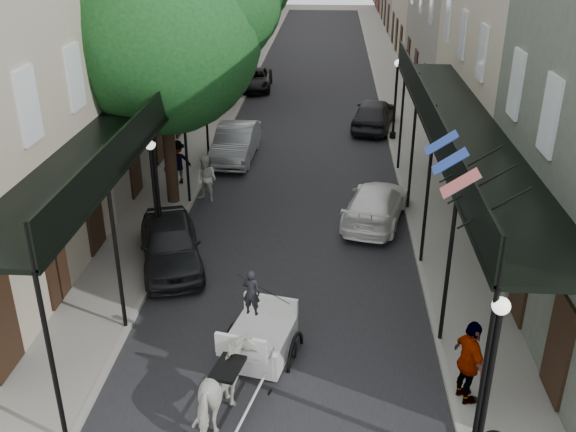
% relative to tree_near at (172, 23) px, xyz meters
% --- Properties ---
extents(ground, '(140.00, 140.00, 0.00)m').
position_rel_tree_near_xyz_m(ground, '(4.20, -10.18, -6.49)').
color(ground, gray).
rests_on(ground, ground).
extents(road, '(8.00, 90.00, 0.01)m').
position_rel_tree_near_xyz_m(road, '(4.20, 9.82, -6.48)').
color(road, black).
rests_on(road, ground).
extents(sidewalk_left, '(2.20, 90.00, 0.12)m').
position_rel_tree_near_xyz_m(sidewalk_left, '(-0.80, 9.82, -6.43)').
color(sidewalk_left, gray).
rests_on(sidewalk_left, ground).
extents(sidewalk_right, '(2.20, 90.00, 0.12)m').
position_rel_tree_near_xyz_m(sidewalk_right, '(9.20, 9.82, -6.43)').
color(sidewalk_right, gray).
rests_on(sidewalk_right, ground).
extents(gallery_left, '(2.20, 18.05, 4.88)m').
position_rel_tree_near_xyz_m(gallery_left, '(-0.59, -3.20, -2.44)').
color(gallery_left, black).
rests_on(gallery_left, sidewalk_left).
extents(gallery_right, '(2.20, 18.05, 4.88)m').
position_rel_tree_near_xyz_m(gallery_right, '(8.99, -3.20, -2.44)').
color(gallery_right, black).
rests_on(gallery_right, sidewalk_right).
extents(tree_near, '(7.31, 6.80, 9.63)m').
position_rel_tree_near_xyz_m(tree_near, '(0.00, 0.00, 0.00)').
color(tree_near, '#382619').
rests_on(tree_near, sidewalk_left).
extents(lamppost_right_near, '(0.32, 0.32, 3.71)m').
position_rel_tree_near_xyz_m(lamppost_right_near, '(8.30, -12.18, -4.44)').
color(lamppost_right_near, black).
rests_on(lamppost_right_near, sidewalk_right).
extents(lamppost_left, '(0.32, 0.32, 3.71)m').
position_rel_tree_near_xyz_m(lamppost_left, '(0.10, -4.18, -4.44)').
color(lamppost_left, black).
rests_on(lamppost_left, sidewalk_left).
extents(lamppost_right_far, '(0.32, 0.32, 3.71)m').
position_rel_tree_near_xyz_m(lamppost_right_far, '(8.30, 7.82, -4.44)').
color(lamppost_right_far, black).
rests_on(lamppost_right_far, sidewalk_right).
extents(horse, '(1.27, 2.07, 1.63)m').
position_rel_tree_near_xyz_m(horse, '(3.32, -11.18, -5.68)').
color(horse, silver).
rests_on(horse, ground).
extents(carriage, '(1.97, 2.63, 2.72)m').
position_rel_tree_near_xyz_m(carriage, '(3.87, -8.71, -5.43)').
color(carriage, black).
rests_on(carriage, ground).
extents(pedestrian_walking, '(1.05, 0.95, 1.75)m').
position_rel_tree_near_xyz_m(pedestrian_walking, '(0.80, 0.16, -5.61)').
color(pedestrian_walking, beige).
rests_on(pedestrian_walking, ground).
extents(pedestrian_sidewalk_left, '(1.30, 1.14, 1.75)m').
position_rel_tree_near_xyz_m(pedestrian_sidewalk_left, '(-0.60, 1.56, -5.49)').
color(pedestrian_sidewalk_left, gray).
rests_on(pedestrian_sidewalk_left, sidewalk_left).
extents(pedestrian_sidewalk_right, '(0.82, 1.25, 1.98)m').
position_rel_tree_near_xyz_m(pedestrian_sidewalk_right, '(8.40, -10.41, -5.38)').
color(pedestrian_sidewalk_right, gray).
rests_on(pedestrian_sidewalk_right, sidewalk_right).
extents(car_left_near, '(2.94, 4.64, 1.47)m').
position_rel_tree_near_xyz_m(car_left_near, '(0.60, -4.75, -5.75)').
color(car_left_near, black).
rests_on(car_left_near, ground).
extents(car_left_mid, '(1.76, 4.62, 1.50)m').
position_rel_tree_near_xyz_m(car_left_mid, '(1.23, 4.79, -5.74)').
color(car_left_mid, gray).
rests_on(car_left_mid, ground).
extents(car_left_far, '(2.23, 4.50, 1.23)m').
position_rel_tree_near_xyz_m(car_left_far, '(0.60, 17.35, -5.88)').
color(car_left_far, black).
rests_on(car_left_far, ground).
extents(car_right_near, '(2.80, 4.77, 1.30)m').
position_rel_tree_near_xyz_m(car_right_near, '(6.96, -1.18, -5.84)').
color(car_right_near, white).
rests_on(car_right_near, ground).
extents(car_right_far, '(2.66, 4.81, 1.55)m').
position_rel_tree_near_xyz_m(car_right_far, '(7.47, 9.67, -5.71)').
color(car_right_far, black).
rests_on(car_right_far, ground).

